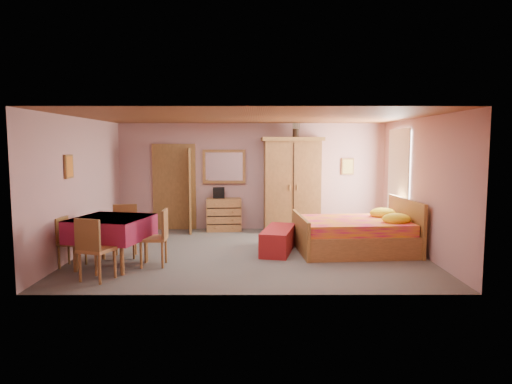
{
  "coord_description": "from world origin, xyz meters",
  "views": [
    {
      "loc": [
        0.08,
        -8.67,
        2.09
      ],
      "look_at": [
        0.1,
        0.3,
        1.15
      ],
      "focal_mm": 32.0,
      "sensor_mm": 36.0,
      "label": 1
    }
  ],
  "objects_px": {
    "dining_table": "(112,242)",
    "chair_south": "(97,249)",
    "chest_of_drawers": "(224,215)",
    "floor_lamp": "(270,191)",
    "wardrobe": "(292,185)",
    "sunflower_vase": "(296,126)",
    "bed": "(354,225)",
    "chair_west": "(72,242)",
    "chair_north": "(124,232)",
    "bench": "(278,240)",
    "chair_east": "(153,238)",
    "wall_mirror": "(224,167)",
    "stereo": "(219,193)"
  },
  "relations": [
    {
      "from": "bed",
      "to": "stereo",
      "type": "bearing_deg",
      "value": 138.22
    },
    {
      "from": "dining_table",
      "to": "chair_east",
      "type": "bearing_deg",
      "value": 5.78
    },
    {
      "from": "wardrobe",
      "to": "chair_south",
      "type": "xyz_separation_m",
      "value": [
        -3.31,
        -3.96,
        -0.63
      ]
    },
    {
      "from": "wall_mirror",
      "to": "floor_lamp",
      "type": "xyz_separation_m",
      "value": [
        1.11,
        -0.16,
        -0.58
      ]
    },
    {
      "from": "stereo",
      "to": "floor_lamp",
      "type": "xyz_separation_m",
      "value": [
        1.23,
        -0.01,
        0.05
      ]
    },
    {
      "from": "bed",
      "to": "bench",
      "type": "bearing_deg",
      "value": 177.61
    },
    {
      "from": "stereo",
      "to": "chair_east",
      "type": "relative_size",
      "value": 0.28
    },
    {
      "from": "bed",
      "to": "chair_south",
      "type": "xyz_separation_m",
      "value": [
        -4.37,
        -1.93,
        -0.02
      ]
    },
    {
      "from": "chest_of_drawers",
      "to": "chair_south",
      "type": "distance_m",
      "value": 4.37
    },
    {
      "from": "bench",
      "to": "chair_south",
      "type": "bearing_deg",
      "value": -146.88
    },
    {
      "from": "sunflower_vase",
      "to": "bed",
      "type": "height_order",
      "value": "sunflower_vase"
    },
    {
      "from": "chest_of_drawers",
      "to": "floor_lamp",
      "type": "xyz_separation_m",
      "value": [
        1.11,
        0.05,
        0.57
      ]
    },
    {
      "from": "wardrobe",
      "to": "bed",
      "type": "height_order",
      "value": "wardrobe"
    },
    {
      "from": "dining_table",
      "to": "chair_east",
      "type": "xyz_separation_m",
      "value": [
        0.7,
        0.07,
        0.06
      ]
    },
    {
      "from": "sunflower_vase",
      "to": "dining_table",
      "type": "height_order",
      "value": "sunflower_vase"
    },
    {
      "from": "wall_mirror",
      "to": "bed",
      "type": "bearing_deg",
      "value": -40.62
    },
    {
      "from": "bench",
      "to": "chair_south",
      "type": "xyz_separation_m",
      "value": [
        -2.89,
        -1.88,
        0.26
      ]
    },
    {
      "from": "stereo",
      "to": "chair_north",
      "type": "distance_m",
      "value": 3.1
    },
    {
      "from": "bed",
      "to": "chair_west",
      "type": "relative_size",
      "value": 2.58
    },
    {
      "from": "stereo",
      "to": "bench",
      "type": "height_order",
      "value": "stereo"
    },
    {
      "from": "dining_table",
      "to": "chair_south",
      "type": "height_order",
      "value": "chair_south"
    },
    {
      "from": "chair_north",
      "to": "chair_west",
      "type": "bearing_deg",
      "value": 33.73
    },
    {
      "from": "floor_lamp",
      "to": "wardrobe",
      "type": "relative_size",
      "value": 0.86
    },
    {
      "from": "wall_mirror",
      "to": "chair_north",
      "type": "xyz_separation_m",
      "value": [
        -1.66,
        -2.81,
        -1.07
      ]
    },
    {
      "from": "chest_of_drawers",
      "to": "sunflower_vase",
      "type": "distance_m",
      "value": 2.74
    },
    {
      "from": "wardrobe",
      "to": "chair_east",
      "type": "distance_m",
      "value": 4.13
    },
    {
      "from": "chair_east",
      "to": "bed",
      "type": "bearing_deg",
      "value": -75.24
    },
    {
      "from": "chest_of_drawers",
      "to": "bed",
      "type": "height_order",
      "value": "bed"
    },
    {
      "from": "wardrobe",
      "to": "bench",
      "type": "height_order",
      "value": "wardrobe"
    },
    {
      "from": "wardrobe",
      "to": "chair_south",
      "type": "bearing_deg",
      "value": -132.57
    },
    {
      "from": "sunflower_vase",
      "to": "chair_north",
      "type": "distance_m",
      "value": 4.73
    },
    {
      "from": "floor_lamp",
      "to": "chair_west",
      "type": "bearing_deg",
      "value": -136.43
    },
    {
      "from": "wall_mirror",
      "to": "chair_west",
      "type": "distance_m",
      "value": 4.35
    },
    {
      "from": "chest_of_drawers",
      "to": "chair_south",
      "type": "relative_size",
      "value": 0.84
    },
    {
      "from": "chest_of_drawers",
      "to": "chair_east",
      "type": "distance_m",
      "value": 3.35
    },
    {
      "from": "floor_lamp",
      "to": "bench",
      "type": "xyz_separation_m",
      "value": [
        0.1,
        -2.2,
        -0.74
      ]
    },
    {
      "from": "sunflower_vase",
      "to": "dining_table",
      "type": "xyz_separation_m",
      "value": [
        -3.42,
        -3.25,
        -2.1
      ]
    },
    {
      "from": "bench",
      "to": "chest_of_drawers",
      "type": "bearing_deg",
      "value": 119.33
    },
    {
      "from": "wall_mirror",
      "to": "floor_lamp",
      "type": "distance_m",
      "value": 1.26
    },
    {
      "from": "wardrobe",
      "to": "bed",
      "type": "distance_m",
      "value": 2.37
    },
    {
      "from": "sunflower_vase",
      "to": "chair_west",
      "type": "xyz_separation_m",
      "value": [
        -4.1,
        -3.25,
        -2.1
      ]
    },
    {
      "from": "bed",
      "to": "bench",
      "type": "height_order",
      "value": "bed"
    },
    {
      "from": "bed",
      "to": "chair_north",
      "type": "relative_size",
      "value": 2.28
    },
    {
      "from": "sunflower_vase",
      "to": "chair_east",
      "type": "relative_size",
      "value": 0.56
    },
    {
      "from": "wall_mirror",
      "to": "wardrobe",
      "type": "relative_size",
      "value": 0.46
    },
    {
      "from": "chest_of_drawers",
      "to": "chair_west",
      "type": "xyz_separation_m",
      "value": [
        -2.37,
        -3.26,
        0.03
      ]
    },
    {
      "from": "bench",
      "to": "chair_north",
      "type": "height_order",
      "value": "chair_north"
    },
    {
      "from": "chest_of_drawers",
      "to": "stereo",
      "type": "xyz_separation_m",
      "value": [
        -0.12,
        0.05,
        0.52
      ]
    },
    {
      "from": "chest_of_drawers",
      "to": "wardrobe",
      "type": "bearing_deg",
      "value": -7.64
    },
    {
      "from": "bench",
      "to": "chair_south",
      "type": "distance_m",
      "value": 3.46
    }
  ]
}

